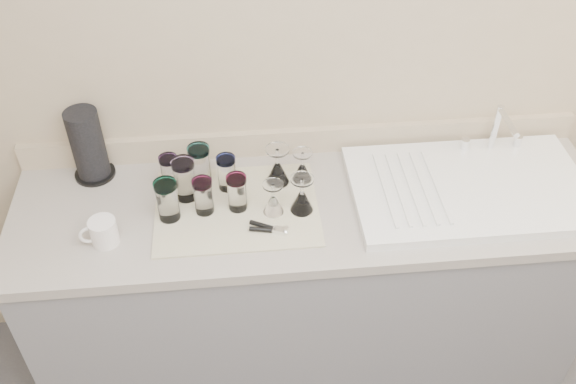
{
  "coord_description": "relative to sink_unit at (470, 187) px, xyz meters",
  "views": [
    {
      "loc": [
        -0.24,
        -0.4,
        2.39
      ],
      "look_at": [
        -0.09,
        1.15,
        1.0
      ],
      "focal_mm": 40.0,
      "sensor_mm": 36.0,
      "label": 1
    }
  ],
  "objects": [
    {
      "name": "counter_unit",
      "position": [
        -0.55,
        -0.0,
        -0.47
      ],
      "size": [
        2.06,
        0.62,
        0.9
      ],
      "color": "slate",
      "rests_on": "ground"
    },
    {
      "name": "sink_unit",
      "position": [
        0.0,
        0.0,
        0.0
      ],
      "size": [
        0.82,
        0.5,
        0.22
      ],
      "color": "white",
      "rests_on": "counter_unit"
    },
    {
      "name": "dish_towel",
      "position": [
        -0.81,
        -0.01,
        -0.02
      ],
      "size": [
        0.55,
        0.42,
        0.01
      ],
      "primitive_type": "cube",
      "color": "beige",
      "rests_on": "counter_unit"
    },
    {
      "name": "tumbler_teal",
      "position": [
        -1.03,
        0.12,
        0.05
      ],
      "size": [
        0.06,
        0.06,
        0.13
      ],
      "color": "white",
      "rests_on": "dish_towel"
    },
    {
      "name": "tumbler_cyan",
      "position": [
        -0.93,
        0.13,
        0.07
      ],
      "size": [
        0.08,
        0.08,
        0.15
      ],
      "color": "white",
      "rests_on": "dish_towel"
    },
    {
      "name": "tumbler_purple",
      "position": [
        -0.84,
        0.1,
        0.06
      ],
      "size": [
        0.07,
        0.07,
        0.13
      ],
      "color": "white",
      "rests_on": "dish_towel"
    },
    {
      "name": "tumbler_magenta",
      "position": [
        -1.04,
        -0.04,
        0.06
      ],
      "size": [
        0.08,
        0.08,
        0.15
      ],
      "color": "white",
      "rests_on": "dish_towel"
    },
    {
      "name": "tumbler_blue",
      "position": [
        -0.92,
        -0.02,
        0.06
      ],
      "size": [
        0.07,
        0.07,
        0.13
      ],
      "color": "white",
      "rests_on": "dish_towel"
    },
    {
      "name": "tumbler_lavender",
      "position": [
        -0.81,
        -0.01,
        0.06
      ],
      "size": [
        0.07,
        0.07,
        0.13
      ],
      "color": "white",
      "rests_on": "dish_towel"
    },
    {
      "name": "tumbler_extra",
      "position": [
        -0.98,
        0.06,
        0.07
      ],
      "size": [
        0.08,
        0.08,
        0.16
      ],
      "color": "white",
      "rests_on": "dish_towel"
    },
    {
      "name": "goblet_back_left",
      "position": [
        -0.66,
        0.11,
        0.04
      ],
      "size": [
        0.08,
        0.08,
        0.15
      ],
      "color": "white",
      "rests_on": "dish_towel"
    },
    {
      "name": "goblet_back_right",
      "position": [
        -0.58,
        0.11,
        0.03
      ],
      "size": [
        0.07,
        0.07,
        0.12
      ],
      "color": "white",
      "rests_on": "dish_towel"
    },
    {
      "name": "goblet_front_left",
      "position": [
        -0.69,
        -0.04,
        0.03
      ],
      "size": [
        0.07,
        0.07,
        0.12
      ],
      "color": "white",
      "rests_on": "dish_towel"
    },
    {
      "name": "goblet_front_right",
      "position": [
        -0.59,
        -0.04,
        0.04
      ],
      "size": [
        0.08,
        0.08,
        0.14
      ],
      "color": "white",
      "rests_on": "dish_towel"
    },
    {
      "name": "can_opener",
      "position": [
        -0.71,
        -0.13,
        -0.0
      ],
      "size": [
        0.13,
        0.08,
        0.02
      ],
      "color": "silver",
      "rests_on": "dish_towel"
    },
    {
      "name": "white_mug",
      "position": [
        -1.24,
        -0.12,
        0.03
      ],
      "size": [
        0.13,
        0.1,
        0.09
      ],
      "color": "silver",
      "rests_on": "counter_unit"
    },
    {
      "name": "paper_towel_roll",
      "position": [
        -1.31,
        0.22,
        0.11
      ],
      "size": [
        0.14,
        0.14,
        0.27
      ],
      "color": "black",
      "rests_on": "counter_unit"
    }
  ]
}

